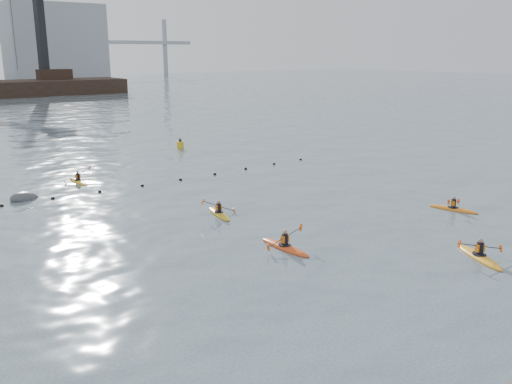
% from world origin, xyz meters
% --- Properties ---
extents(ground, '(400.00, 400.00, 0.00)m').
position_xyz_m(ground, '(0.00, 0.00, 0.00)').
color(ground, '#3D5059').
rests_on(ground, ground).
extents(float_line, '(33.24, 0.73, 0.24)m').
position_xyz_m(float_line, '(-0.50, 22.53, 0.03)').
color(float_line, black).
rests_on(float_line, ground).
extents(kayaker_0, '(2.21, 3.28, 1.12)m').
position_xyz_m(kayaker_0, '(1.14, 6.95, 0.10)').
color(kayaker_0, '#CB4013').
rests_on(kayaker_0, ground).
extents(kayaker_1, '(2.10, 3.31, 1.07)m').
position_xyz_m(kayaker_1, '(7.40, 0.71, 0.10)').
color(kayaker_1, orange).
rests_on(kayaker_1, ground).
extents(kayaker_3, '(2.04, 3.02, 1.15)m').
position_xyz_m(kayaker_3, '(1.60, 13.43, 0.09)').
color(kayaker_3, '#BE9616').
rests_on(kayaker_3, ground).
extents(kayaker_4, '(1.94, 2.98, 0.96)m').
position_xyz_m(kayaker_4, '(13.21, 5.95, 0.09)').
color(kayaker_4, orange).
rests_on(kayaker_4, ground).
extents(kayaker_5, '(2.03, 2.93, 1.17)m').
position_xyz_m(kayaker_5, '(-2.14, 26.14, 0.09)').
color(kayaker_5, gold).
rests_on(kayaker_5, ground).
extents(mooring_buoy, '(2.35, 1.73, 1.35)m').
position_xyz_m(mooring_buoy, '(-6.44, 23.60, 0.00)').
color(mooring_buoy, '#3F4144').
rests_on(mooring_buoy, ground).
extents(nav_buoy, '(0.64, 0.64, 1.17)m').
position_xyz_m(nav_buoy, '(10.51, 34.00, 0.35)').
color(nav_buoy, gold).
rests_on(nav_buoy, ground).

